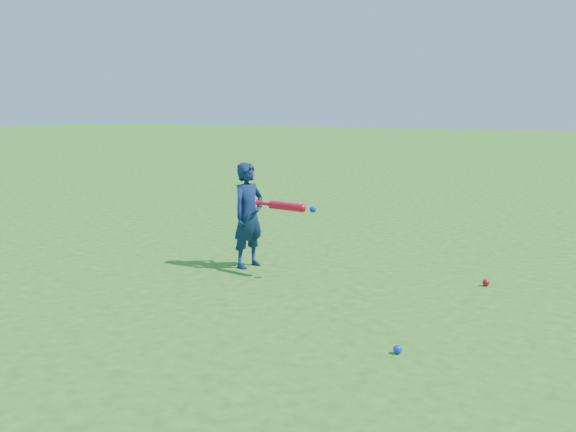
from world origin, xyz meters
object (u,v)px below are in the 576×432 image
at_px(ground_ball_red, 486,283).
at_px(bat_swing, 289,207).
at_px(ground_ball_blue, 398,349).
at_px(child, 248,215).

xyz_separation_m(ground_ball_red, bat_swing, (-1.73, -0.54, 0.64)).
bearing_deg(bat_swing, ground_ball_blue, -32.17).
bearing_deg(child, ground_ball_red, -67.31).
height_order(child, ground_ball_blue, child).
distance_m(ground_ball_red, bat_swing, 1.92).
distance_m(child, ground_ball_blue, 2.62).
bearing_deg(ground_ball_blue, child, 144.10).
bearing_deg(ground_ball_red, bat_swing, -162.55).
height_order(ground_ball_red, ground_ball_blue, ground_ball_red).
relative_size(ground_ball_blue, bat_swing, 0.09).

